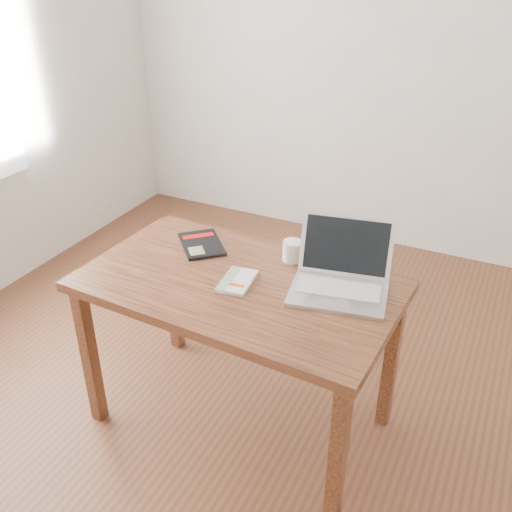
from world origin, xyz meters
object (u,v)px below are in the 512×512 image
at_px(black_guidebook, 202,244).
at_px(coffee_mug, 293,251).
at_px(laptop, 341,276).
at_px(desk, 239,300).
at_px(white_guidebook, 237,281).

bearing_deg(black_guidebook, coffee_mug, -35.59).
relative_size(black_guidebook, coffee_mug, 2.51).
relative_size(black_guidebook, laptop, 0.70).
bearing_deg(desk, black_guidebook, 148.44).
bearing_deg(laptop, coffee_mug, 144.07).
height_order(white_guidebook, black_guidebook, white_guidebook).
bearing_deg(white_guidebook, laptop, 13.71).
bearing_deg(laptop, white_guidebook, -169.60).
relative_size(desk, white_guidebook, 6.37).
bearing_deg(desk, laptop, 22.72).
relative_size(laptop, coffee_mug, 3.57).
bearing_deg(black_guidebook, laptop, -48.61).
height_order(laptop, coffee_mug, laptop).
bearing_deg(white_guidebook, desk, 84.24).
xyz_separation_m(black_guidebook, coffee_mug, (0.42, 0.06, 0.04)).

